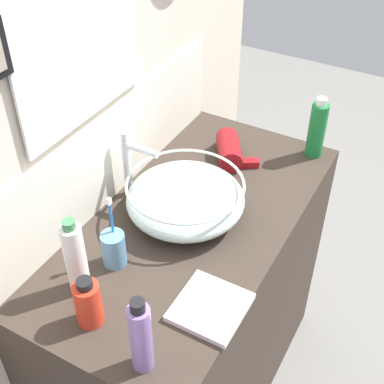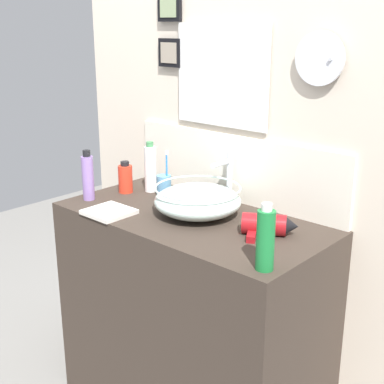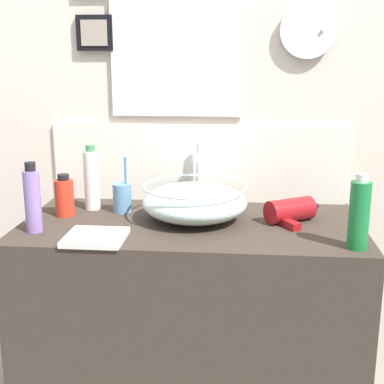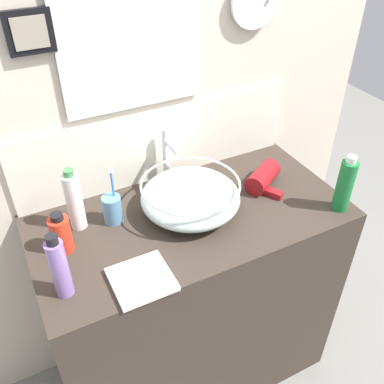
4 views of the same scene
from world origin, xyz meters
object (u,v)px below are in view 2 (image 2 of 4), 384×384
Objects in this scene: shampoo_bottle at (150,168)px; hand_towel at (109,212)px; faucet at (227,174)px; hair_drier at (268,225)px; spray_bottle at (125,178)px; soap_dispenser at (88,177)px; lotion_bottle at (265,239)px; glass_bowl_sink at (198,200)px; toothbrush_cup at (164,186)px.

shampoo_bottle is 0.35m from hand_towel.
faucet is at bearing 56.29° from hand_towel.
shampoo_bottle reaches higher than hand_towel.
hair_drier is 1.46× the size of spray_bottle.
faucet is at bearing 13.21° from shampoo_bottle.
spray_bottle is (0.04, 0.17, -0.04)m from soap_dispenser.
faucet is 1.05× the size of lotion_bottle.
soap_dispenser is (-0.48, -0.16, 0.04)m from glass_bowl_sink.
soap_dispenser is at bearing -133.52° from toothbrush_cup.
hand_towel is at bearing -123.71° from faucet.
glass_bowl_sink is 1.53× the size of faucet.
glass_bowl_sink is 0.26m from toothbrush_cup.
soap_dispenser reaches higher than spray_bottle.
hair_drier is 0.97× the size of lotion_bottle.
glass_bowl_sink is at bearing -14.73° from shampoo_bottle.
lotion_bottle is (0.15, -0.24, 0.06)m from hair_drier.
faucet is 0.50m from hand_towel.
soap_dispenser is at bearing -143.99° from faucet.
faucet is at bearing 90.00° from glass_bowl_sink.
lotion_bottle is at bearing -40.75° from faucet.
soap_dispenser reaches higher than hair_drier.
spray_bottle is at bearing 165.56° from lotion_bottle.
faucet reaches higher than soap_dispenser.
hand_towel is at bearing -158.05° from hair_drier.
glass_bowl_sink is at bearing -90.00° from faucet.
toothbrush_cup is 0.32m from soap_dispenser.
faucet reaches higher than hand_towel.
faucet is 1.04× the size of soap_dispenser.
shampoo_bottle is at bearing -166.79° from faucet.
spray_bottle is at bearing 178.70° from glass_bowl_sink.
glass_bowl_sink is at bearing 154.59° from lotion_bottle.
shampoo_bottle is (0.07, 0.09, 0.04)m from spray_bottle.
shampoo_bottle is at bearing 166.24° from toothbrush_cup.
glass_bowl_sink is 1.58× the size of soap_dispenser.
soap_dispenser is 0.18m from spray_bottle.
glass_bowl_sink is 0.35m from hand_towel.
lotion_bottle reaches higher than hand_towel.
shampoo_bottle is (-0.37, 0.10, 0.04)m from glass_bowl_sink.
shampoo_bottle reaches higher than glass_bowl_sink.
hair_drier is 0.98× the size of toothbrush_cup.
shampoo_bottle reaches higher than toothbrush_cup.
glass_bowl_sink reaches higher than hand_towel.
hair_drier is 0.82m from soap_dispenser.
hand_towel is at bearing -93.02° from toothbrush_cup.
faucet is 0.62m from lotion_bottle.
shampoo_bottle is (-0.69, 0.08, 0.07)m from hair_drier.
hair_drier is 0.29m from lotion_bottle.
faucet is at bearing 23.97° from toothbrush_cup.
spray_bottle is 0.63× the size of shampoo_bottle.
hair_drier is 0.58m from toothbrush_cup.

